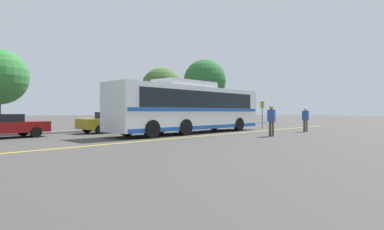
% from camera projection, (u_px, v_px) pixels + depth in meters
% --- Properties ---
extents(ground_plane, '(220.00, 220.00, 0.00)m').
position_uv_depth(ground_plane, '(190.00, 133.00, 20.63)').
color(ground_plane, '#423F3D').
extents(lane_strip_0, '(32.32, 0.20, 0.01)m').
position_uv_depth(lane_strip_0, '(217.00, 135.00, 18.73)').
color(lane_strip_0, gold).
rests_on(lane_strip_0, ground_plane).
extents(curb_strip, '(40.32, 0.36, 0.15)m').
position_uv_depth(curb_strip, '(138.00, 128.00, 24.52)').
color(curb_strip, '#99999E').
rests_on(curb_strip, ground_plane).
extents(transit_bus, '(12.67, 2.76, 3.47)m').
position_uv_depth(transit_bus, '(192.00, 107.00, 20.23)').
color(transit_bus, silver).
rests_on(transit_bus, ground_plane).
extents(parked_car_0, '(4.54, 2.19, 1.32)m').
position_uv_depth(parked_car_0, '(2.00, 126.00, 16.21)').
color(parked_car_0, maroon).
rests_on(parked_car_0, ground_plane).
extents(parked_car_1, '(4.43, 1.94, 1.43)m').
position_uv_depth(parked_car_1, '(111.00, 122.00, 20.92)').
color(parked_car_1, olive).
rests_on(parked_car_1, ground_plane).
extents(pedestrian_0, '(0.29, 0.45, 1.80)m').
position_uv_depth(pedestrian_0, '(271.00, 119.00, 17.54)').
color(pedestrian_0, brown).
rests_on(pedestrian_0, ground_plane).
extents(pedestrian_1, '(0.26, 0.44, 1.75)m').
position_uv_depth(pedestrian_1, '(305.00, 118.00, 21.53)').
color(pedestrian_1, brown).
rests_on(pedestrian_1, ground_plane).
extents(bus_stop_sign, '(0.07, 0.40, 2.37)m').
position_uv_depth(bus_stop_sign, '(262.00, 111.00, 25.64)').
color(bus_stop_sign, '#59595E').
rests_on(bus_stop_sign, ground_plane).
extents(tree_0, '(5.15, 5.15, 7.80)m').
position_uv_depth(tree_0, '(205.00, 81.00, 36.41)').
color(tree_0, '#513823').
rests_on(tree_0, ground_plane).
extents(tree_2, '(3.97, 3.97, 5.71)m').
position_uv_depth(tree_2, '(162.00, 88.00, 29.04)').
color(tree_2, '#513823').
rests_on(tree_2, ground_plane).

